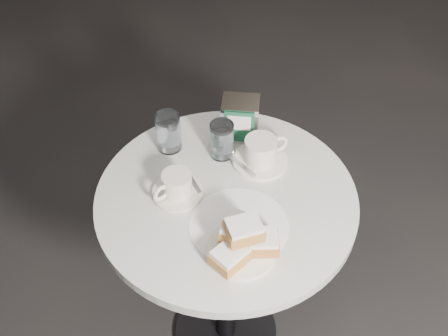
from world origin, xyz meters
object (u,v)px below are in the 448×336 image
water_glass_right (222,140)px  water_glass_left (168,133)px  coffee_cup_right (261,153)px  coffee_cup_left (177,186)px  napkin_dispenser (240,118)px  cafe_table (226,241)px  beignet_plate (243,242)px

water_glass_right → water_glass_left: bearing=151.1°
coffee_cup_right → water_glass_left: (-0.23, 0.14, 0.02)m
coffee_cup_left → napkin_dispenser: bearing=13.1°
water_glass_left → napkin_dispenser: bearing=-3.1°
coffee_cup_left → water_glass_left: size_ratio=1.55×
water_glass_left → napkin_dispenser: size_ratio=0.88×
cafe_table → water_glass_right: water_glass_right is taller
cafe_table → coffee_cup_right: coffee_cup_right is taller
napkin_dispenser → coffee_cup_left: bearing=-120.0°
water_glass_right → napkin_dispenser: size_ratio=0.83×
napkin_dispenser → water_glass_right: bearing=-116.7°
coffee_cup_right → napkin_dispenser: size_ratio=1.34×
coffee_cup_left → napkin_dispenser: (0.24, 0.17, 0.03)m
coffee_cup_left → napkin_dispenser: napkin_dispenser is taller
coffee_cup_left → water_glass_left: (0.03, 0.18, 0.03)m
beignet_plate → cafe_table: bearing=83.6°
cafe_table → napkin_dispenser: 0.36m
water_glass_right → napkin_dispenser: 0.10m
coffee_cup_left → napkin_dispenser: size_ratio=1.36×
coffee_cup_right → napkin_dispenser: 0.13m
cafe_table → napkin_dispenser: napkin_dispenser is taller
coffee_cup_left → water_glass_right: size_ratio=1.63×
beignet_plate → water_glass_left: 0.42m
beignet_plate → water_glass_left: water_glass_left is taller
cafe_table → beignet_plate: bearing=-96.4°
water_glass_left → water_glass_right: 0.15m
coffee_cup_right → napkin_dispenser: napkin_dispenser is taller
coffee_cup_left → coffee_cup_right: 0.26m
water_glass_left → water_glass_right: size_ratio=1.05×
beignet_plate → napkin_dispenser: size_ratio=1.48×
beignet_plate → coffee_cup_left: (-0.10, 0.23, -0.01)m
beignet_plate → coffee_cup_left: 0.26m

